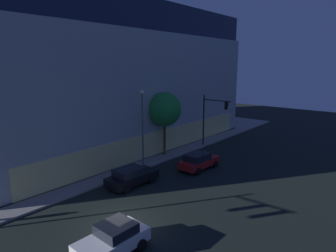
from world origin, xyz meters
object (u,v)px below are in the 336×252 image
at_px(street_lamp_sidewalk, 142,118).
at_px(car_black, 132,176).
at_px(traffic_light_far_corner, 212,114).
at_px(modern_building, 88,77).
at_px(car_red, 199,161).
at_px(car_white, 113,239).
at_px(sidewalk_tree, 164,109).

bearing_deg(street_lamp_sidewalk, car_black, -146.41).
relative_size(traffic_light_far_corner, street_lamp_sidewalk, 0.83).
xyz_separation_m(traffic_light_far_corner, car_black, (-14.49, -1.21, -3.47)).
height_order(street_lamp_sidewalk, car_black, street_lamp_sidewalk).
xyz_separation_m(modern_building, street_lamp_sidewalk, (-4.04, -14.72, -3.47)).
bearing_deg(car_red, car_black, 163.44).
xyz_separation_m(traffic_light_far_corner, car_white, (-21.40, -7.27, -3.46)).
bearing_deg(car_black, street_lamp_sidewalk, 33.59).
xyz_separation_m(modern_building, sidewalk_tree, (0.03, -14.06, -3.10)).
bearing_deg(street_lamp_sidewalk, traffic_light_far_corner, -8.30).
bearing_deg(sidewalk_tree, traffic_light_far_corner, -18.96).
bearing_deg(car_red, car_white, -164.21).
xyz_separation_m(sidewalk_tree, car_white, (-15.08, -9.44, -4.49)).
height_order(traffic_light_far_corner, sidewalk_tree, sidewalk_tree).
bearing_deg(modern_building, traffic_light_far_corner, -68.61).
bearing_deg(car_red, street_lamp_sidewalk, 121.70).
bearing_deg(traffic_light_far_corner, car_white, -161.25).
xyz_separation_m(car_white, car_black, (6.91, 6.06, -0.02)).
xyz_separation_m(sidewalk_tree, car_red, (-1.09, -5.48, -4.48)).
height_order(sidewalk_tree, car_black, sidewalk_tree).
distance_m(car_white, car_red, 14.54).
bearing_deg(sidewalk_tree, car_white, -147.95).
bearing_deg(traffic_light_far_corner, car_black, -175.25).
bearing_deg(street_lamp_sidewalk, car_red, -58.30).
height_order(traffic_light_far_corner, car_black, traffic_light_far_corner).
relative_size(car_black, car_red, 1.00).
height_order(street_lamp_sidewalk, car_white, street_lamp_sidewalk).
bearing_deg(traffic_light_far_corner, modern_building, 111.39).
bearing_deg(traffic_light_far_corner, street_lamp_sidewalk, 171.70).
distance_m(traffic_light_far_corner, street_lamp_sidewalk, 10.53).
distance_m(modern_building, car_white, 28.92).
bearing_deg(car_white, car_black, 41.25).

